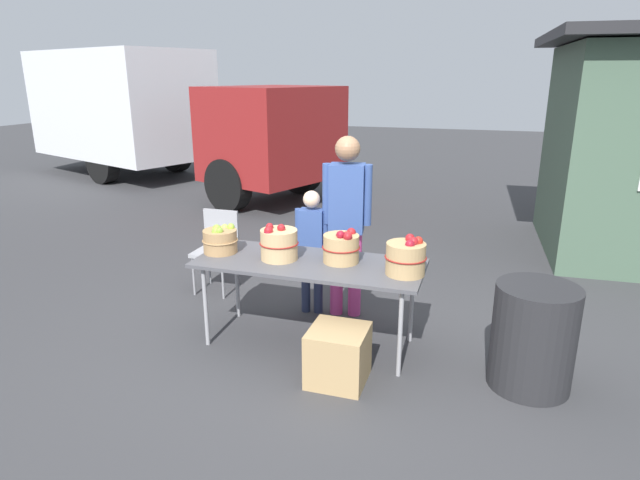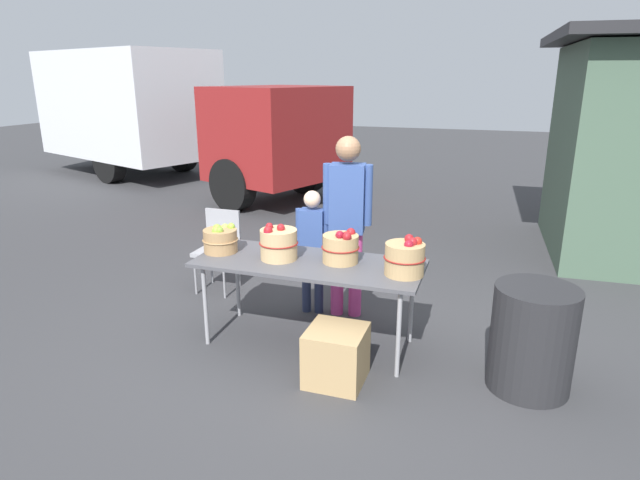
% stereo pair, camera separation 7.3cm
% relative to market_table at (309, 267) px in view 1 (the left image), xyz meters
% --- Properties ---
extents(ground_plane, '(40.00, 40.00, 0.00)m').
position_rel_market_table_xyz_m(ground_plane, '(0.00, 0.00, -0.71)').
color(ground_plane, '#38383A').
extents(market_table, '(1.90, 0.76, 0.75)m').
position_rel_market_table_xyz_m(market_table, '(0.00, 0.00, 0.00)').
color(market_table, '#4C4C51').
rests_on(market_table, ground).
extents(apple_basket_green_0, '(0.31, 0.31, 0.25)m').
position_rel_market_table_xyz_m(apple_basket_green_0, '(-0.82, -0.00, 0.16)').
color(apple_basket_green_0, '#A87F51').
rests_on(apple_basket_green_0, market_table).
extents(apple_basket_red_0, '(0.33, 0.33, 0.31)m').
position_rel_market_table_xyz_m(apple_basket_red_0, '(-0.26, -0.01, 0.18)').
color(apple_basket_red_0, tan).
rests_on(apple_basket_red_0, market_table).
extents(apple_basket_red_1, '(0.32, 0.32, 0.29)m').
position_rel_market_table_xyz_m(apple_basket_red_1, '(0.26, 0.07, 0.17)').
color(apple_basket_red_1, tan).
rests_on(apple_basket_red_1, market_table).
extents(apple_basket_red_2, '(0.33, 0.33, 0.31)m').
position_rel_market_table_xyz_m(apple_basket_red_2, '(0.81, -0.05, 0.18)').
color(apple_basket_red_2, tan).
rests_on(apple_basket_red_2, market_table).
extents(vendor_adult, '(0.45, 0.27, 1.72)m').
position_rel_market_table_xyz_m(vendor_adult, '(0.14, 0.66, 0.31)').
color(vendor_adult, '#CC3F8C').
rests_on(vendor_adult, ground).
extents(child_customer, '(0.32, 0.19, 1.22)m').
position_rel_market_table_xyz_m(child_customer, '(-0.18, 0.62, 0.01)').
color(child_customer, '#262D4C').
rests_on(child_customer, ground).
extents(box_truck, '(7.96, 4.74, 2.75)m').
position_rel_market_table_xyz_m(box_truck, '(-5.72, 6.17, 0.78)').
color(box_truck, silver).
rests_on(box_truck, ground).
extents(folding_chair, '(0.40, 0.40, 0.86)m').
position_rel_market_table_xyz_m(folding_chair, '(-1.33, 0.87, -0.20)').
color(folding_chair, '#99999E').
rests_on(folding_chair, ground).
extents(trash_barrel, '(0.60, 0.60, 0.80)m').
position_rel_market_table_xyz_m(trash_barrel, '(1.78, -0.13, -0.31)').
color(trash_barrel, '#262628').
rests_on(trash_barrel, ground).
extents(produce_crate, '(0.43, 0.43, 0.43)m').
position_rel_market_table_xyz_m(produce_crate, '(0.40, -0.51, -0.49)').
color(produce_crate, tan).
rests_on(produce_crate, ground).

